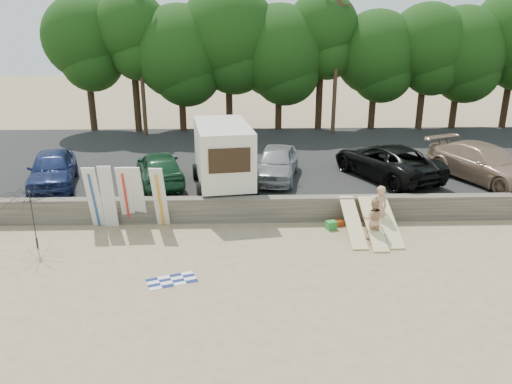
% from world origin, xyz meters
% --- Properties ---
extents(ground, '(120.00, 120.00, 0.00)m').
position_xyz_m(ground, '(0.00, 0.00, 0.00)').
color(ground, tan).
rests_on(ground, ground).
extents(seawall, '(44.00, 0.50, 1.00)m').
position_xyz_m(seawall, '(0.00, 3.00, 0.50)').
color(seawall, '#6B6356').
rests_on(seawall, ground).
extents(parking_lot, '(44.00, 14.50, 0.70)m').
position_xyz_m(parking_lot, '(0.00, 10.50, 0.35)').
color(parking_lot, '#282828').
rests_on(parking_lot, ground).
extents(treeline, '(33.21, 6.43, 9.22)m').
position_xyz_m(treeline, '(0.46, 17.51, 6.26)').
color(treeline, '#382616').
rests_on(treeline, parking_lot).
extents(utility_poles, '(25.80, 0.26, 9.00)m').
position_xyz_m(utility_poles, '(2.00, 16.00, 5.43)').
color(utility_poles, '#473321').
rests_on(utility_poles, parking_lot).
extents(box_trailer, '(3.00, 4.63, 2.78)m').
position_xyz_m(box_trailer, '(-4.70, 5.21, 2.26)').
color(box_trailer, beige).
rests_on(box_trailer, parking_lot).
extents(car_0, '(2.88, 4.91, 1.57)m').
position_xyz_m(car_0, '(-12.18, 5.63, 1.49)').
color(car_0, '#16224E').
rests_on(car_0, parking_lot).
extents(car_1, '(2.93, 4.77, 1.52)m').
position_xyz_m(car_1, '(-7.54, 5.75, 1.46)').
color(car_1, '#163E24').
rests_on(car_1, parking_lot).
extents(car_2, '(2.60, 4.71, 1.52)m').
position_xyz_m(car_2, '(-2.32, 6.37, 1.46)').
color(car_2, gray).
rests_on(car_2, parking_lot).
extents(car_3, '(4.70, 6.27, 1.58)m').
position_xyz_m(car_3, '(2.77, 6.39, 1.49)').
color(car_3, black).
rests_on(car_3, parking_lot).
extents(car_4, '(4.41, 6.08, 1.64)m').
position_xyz_m(car_4, '(7.04, 5.78, 1.52)').
color(car_4, '#95775F').
rests_on(car_4, parking_lot).
extents(surfboard_upright_0, '(0.53, 0.72, 2.54)m').
position_xyz_m(surfboard_upright_0, '(-9.53, 2.42, 1.27)').
color(surfboard_upright_0, silver).
rests_on(surfboard_upright_0, ground).
extents(surfboard_upright_1, '(0.51, 0.53, 2.57)m').
position_xyz_m(surfboard_upright_1, '(-8.99, 2.41, 1.28)').
color(surfboard_upright_1, silver).
rests_on(surfboard_upright_1, ground).
extents(surfboard_upright_2, '(0.54, 0.82, 2.51)m').
position_xyz_m(surfboard_upright_2, '(-8.35, 2.54, 1.26)').
color(surfboard_upright_2, silver).
rests_on(surfboard_upright_2, ground).
extents(surfboard_upright_3, '(0.55, 0.83, 2.51)m').
position_xyz_m(surfboard_upright_3, '(-7.91, 2.56, 1.25)').
color(surfboard_upright_3, silver).
rests_on(surfboard_upright_3, ground).
extents(surfboard_upright_4, '(0.58, 0.83, 2.51)m').
position_xyz_m(surfboard_upright_4, '(-7.04, 2.38, 1.26)').
color(surfboard_upright_4, silver).
rests_on(surfboard_upright_4, ground).
extents(surfboard_low_0, '(0.56, 2.86, 1.04)m').
position_xyz_m(surfboard_low_0, '(0.22, 1.55, 0.52)').
color(surfboard_low_0, beige).
rests_on(surfboard_low_0, ground).
extents(surfboard_low_1, '(0.56, 2.84, 1.10)m').
position_xyz_m(surfboard_low_1, '(0.91, 1.33, 0.55)').
color(surfboard_low_1, beige).
rests_on(surfboard_low_1, ground).
extents(surfboard_low_2, '(0.56, 2.86, 1.04)m').
position_xyz_m(surfboard_low_2, '(1.53, 1.56, 0.52)').
color(surfboard_low_2, beige).
rests_on(surfboard_low_2, ground).
extents(beachgoer_a, '(0.72, 0.54, 1.80)m').
position_xyz_m(beachgoer_a, '(1.26, 1.89, 0.90)').
color(beachgoer_a, tan).
rests_on(beachgoer_a, ground).
extents(beachgoer_b, '(0.86, 0.73, 1.57)m').
position_xyz_m(beachgoer_b, '(0.84, 1.09, 0.79)').
color(beachgoer_b, tan).
rests_on(beachgoer_b, ground).
extents(cooler, '(0.46, 0.42, 0.32)m').
position_xyz_m(cooler, '(-0.48, 2.06, 0.16)').
color(cooler, green).
rests_on(cooler, ground).
extents(gear_bag, '(0.37, 0.34, 0.22)m').
position_xyz_m(gear_bag, '(-0.12, 2.40, 0.11)').
color(gear_bag, '#D64B19').
rests_on(gear_bag, ground).
extents(beach_towel, '(1.93, 1.93, 0.00)m').
position_xyz_m(beach_towel, '(-6.11, -1.81, 0.01)').
color(beach_towel, white).
rests_on(beach_towel, ground).
extents(beach_umbrella, '(3.19, 3.22, 2.23)m').
position_xyz_m(beach_umbrella, '(-11.15, 0.78, 1.12)').
color(beach_umbrella, black).
rests_on(beach_umbrella, ground).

